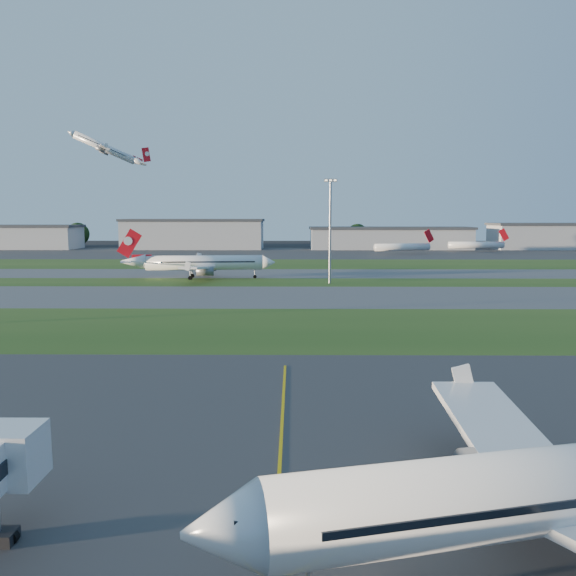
{
  "coord_description": "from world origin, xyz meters",
  "views": [
    {
      "loc": [
        5.9,
        -31.35,
        16.79
      ],
      "look_at": [
        5.18,
        44.61,
        7.0
      ],
      "focal_mm": 35.0,
      "sensor_mm": 36.0,
      "label": 1
    }
  ],
  "objects_px": {
    "mini_jet_far": "(476,245)",
    "light_mast_centre": "(330,224)",
    "airliner_taxiing": "(203,263)",
    "mini_jet_near": "(403,247)"
  },
  "relations": [
    {
      "from": "mini_jet_far",
      "to": "light_mast_centre",
      "type": "xyz_separation_m",
      "value": [
        -76.94,
        -125.03,
        11.53
      ]
    },
    {
      "from": "airliner_taxiing",
      "to": "mini_jet_near",
      "type": "distance_m",
      "value": 120.77
    },
    {
      "from": "mini_jet_near",
      "to": "light_mast_centre",
      "type": "distance_m",
      "value": 114.31
    },
    {
      "from": "mini_jet_near",
      "to": "light_mast_centre",
      "type": "height_order",
      "value": "light_mast_centre"
    },
    {
      "from": "airliner_taxiing",
      "to": "mini_jet_near",
      "type": "relative_size",
      "value": 1.38
    },
    {
      "from": "mini_jet_near",
      "to": "light_mast_centre",
      "type": "xyz_separation_m",
      "value": [
        -38.85,
        -106.89,
        11.53
      ]
    },
    {
      "from": "mini_jet_near",
      "to": "mini_jet_far",
      "type": "xyz_separation_m",
      "value": [
        38.09,
        18.14,
        0.0
      ]
    },
    {
      "from": "mini_jet_far",
      "to": "light_mast_centre",
      "type": "distance_m",
      "value": 147.26
    },
    {
      "from": "airliner_taxiing",
      "to": "mini_jet_near",
      "type": "height_order",
      "value": "airliner_taxiing"
    },
    {
      "from": "airliner_taxiing",
      "to": "mini_jet_far",
      "type": "distance_m",
      "value": 159.29
    }
  ]
}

